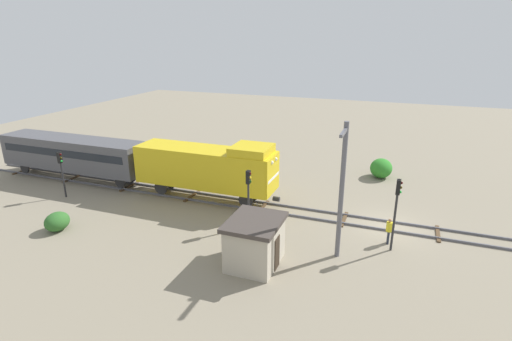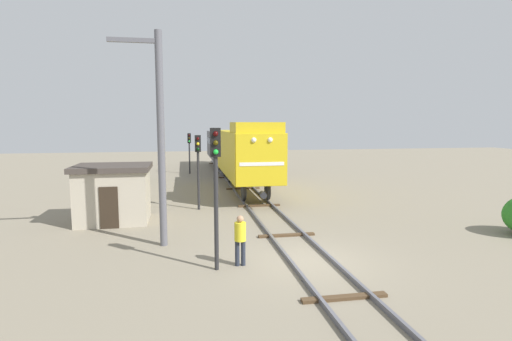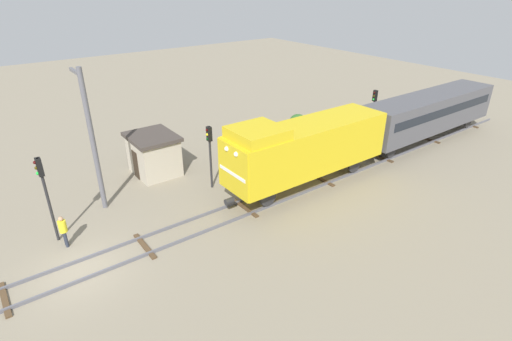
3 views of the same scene
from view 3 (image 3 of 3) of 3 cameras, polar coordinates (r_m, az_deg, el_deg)
The scene contains 11 objects.
ground_plane at distance 20.40m, azimuth -23.71°, elevation -13.03°, with size 109.94×109.94×0.00m, color gray.
railway_track at distance 20.36m, azimuth -23.74°, elevation -12.87°, with size 2.40×73.29×0.16m.
locomotive at distance 24.56m, azimuth 7.07°, elevation 3.45°, with size 2.90×11.60×4.60m.
passenger_car_leading at distance 34.76m, azimuth 23.49°, elevation 7.83°, with size 2.84×14.00×3.66m.
traffic_signal_near at distance 21.52m, azimuth -28.02°, elevation -1.87°, with size 0.32×0.34×4.57m.
traffic_signal_mid at distance 24.42m, azimuth -6.63°, elevation 3.49°, with size 0.32×0.34×4.07m.
traffic_signal_far at distance 34.75m, azimuth 16.49°, elevation 9.12°, with size 0.32×0.34×3.77m.
worker_near_track at distance 21.84m, azimuth -25.84°, elevation -7.54°, with size 0.38×0.38×1.70m.
catenary_mast at distance 23.24m, azimuth -22.40°, elevation 4.31°, with size 1.94×0.28×8.09m.
relay_hut at distance 27.62m, azimuth -14.40°, elevation 2.31°, with size 3.50×2.90×2.74m.
bush_near at distance 35.49m, azimuth 6.10°, elevation 6.98°, with size 1.74×1.42×1.26m, color #2C6026.
Camera 3 is at (16.28, -2.13, 12.11)m, focal length 28.00 mm.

